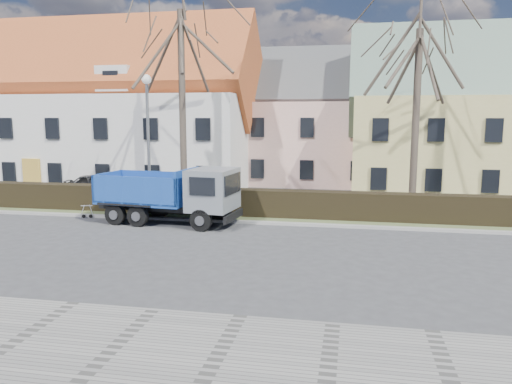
% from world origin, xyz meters
% --- Properties ---
extents(ground, '(120.00, 120.00, 0.00)m').
position_xyz_m(ground, '(0.00, 0.00, 0.00)').
color(ground, '#3A3A3C').
extents(sidewalk_near, '(80.00, 5.00, 0.08)m').
position_xyz_m(sidewalk_near, '(0.00, -8.50, 0.04)').
color(sidewalk_near, gray).
rests_on(sidewalk_near, ground).
extents(curb_far, '(80.00, 0.30, 0.12)m').
position_xyz_m(curb_far, '(0.00, 4.60, 0.06)').
color(curb_far, gray).
rests_on(curb_far, ground).
extents(grass_strip, '(80.00, 3.00, 0.10)m').
position_xyz_m(grass_strip, '(0.00, 6.20, 0.05)').
color(grass_strip, '#4B5832').
rests_on(grass_strip, ground).
extents(hedge, '(60.00, 0.90, 1.30)m').
position_xyz_m(hedge, '(0.00, 6.00, 0.65)').
color(hedge, black).
rests_on(hedge, ground).
extents(building_white, '(26.80, 10.80, 9.50)m').
position_xyz_m(building_white, '(-13.00, 16.00, 4.75)').
color(building_white, silver).
rests_on(building_white, ground).
extents(building_pink, '(10.80, 8.80, 8.00)m').
position_xyz_m(building_pink, '(4.00, 20.00, 4.00)').
color(building_pink, '#D9A699').
rests_on(building_pink, ground).
extents(building_yellow, '(18.80, 10.80, 8.50)m').
position_xyz_m(building_yellow, '(16.00, 17.00, 4.25)').
color(building_yellow, '#CBBD6F').
rests_on(building_yellow, ground).
extents(tree_1, '(9.20, 9.20, 12.65)m').
position_xyz_m(tree_1, '(-2.00, 8.50, 6.33)').
color(tree_1, '#41362D').
rests_on(tree_1, ground).
extents(tree_2, '(8.00, 8.00, 11.00)m').
position_xyz_m(tree_2, '(10.00, 8.50, 5.50)').
color(tree_2, '#41362D').
rests_on(tree_2, ground).
extents(dump_truck, '(6.92, 3.23, 2.67)m').
position_xyz_m(dump_truck, '(-1.41, 3.97, 1.34)').
color(dump_truck, navy).
rests_on(dump_truck, ground).
extents(streetlight, '(0.55, 0.55, 7.03)m').
position_xyz_m(streetlight, '(-3.36, 7.00, 3.52)').
color(streetlight, gray).
rests_on(streetlight, ground).
extents(cart_frame, '(0.85, 0.63, 0.70)m').
position_xyz_m(cart_frame, '(-5.69, 4.28, 0.35)').
color(cart_frame, silver).
rests_on(cart_frame, ground).
extents(parked_car_a, '(4.17, 2.47, 1.33)m').
position_xyz_m(parked_car_a, '(-8.43, 10.82, 0.67)').
color(parked_car_a, black).
rests_on(parked_car_a, ground).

